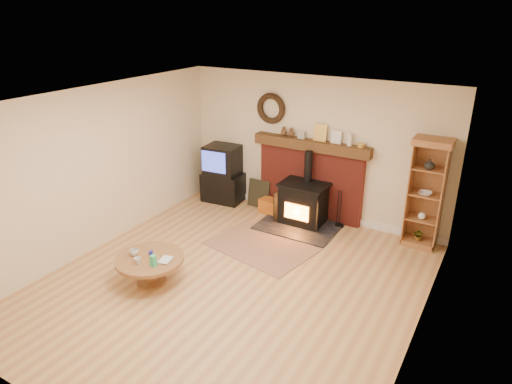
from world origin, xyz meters
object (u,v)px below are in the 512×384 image
Objects in this scene: coffee_table at (150,262)px; wood_stove at (303,205)px; curio_cabinet at (426,193)px; tv_unit at (223,175)px.

wood_stove is at bearing 69.54° from coffee_table.
curio_cabinet is 1.90× the size of coffee_table.
curio_cabinet is (2.01, 0.28, 0.54)m from wood_stove.
tv_unit reaches higher than coffee_table.
wood_stove reaches higher than tv_unit.
tv_unit is 0.63× the size of curio_cabinet.
curio_cabinet reaches higher than coffee_table.
coffee_table is at bearing -75.39° from tv_unit.
tv_unit is 3.88m from curio_cabinet.
coffee_table is at bearing -110.46° from wood_stove.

